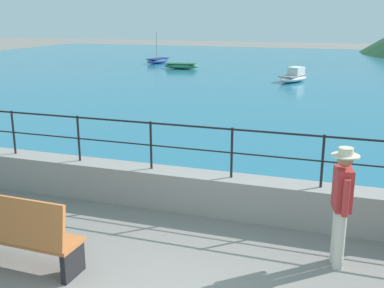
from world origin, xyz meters
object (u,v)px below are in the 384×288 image
(bench_main, at_px, (18,233))
(boat_5, at_px, (181,66))
(boat_0, at_px, (158,60))
(person_walking, at_px, (341,201))
(boat_4, at_px, (294,77))

(bench_main, relative_size, boat_5, 0.71)
(bench_main, xyz_separation_m, boat_0, (-9.55, 27.52, -0.29))
(bench_main, relative_size, person_walking, 0.98)
(boat_0, distance_m, boat_4, 12.80)
(boat_4, height_order, boat_5, boat_4)
(person_walking, height_order, boat_5, person_walking)
(person_walking, relative_size, boat_5, 0.73)
(person_walking, bearing_deg, boat_5, 115.18)
(person_walking, distance_m, boat_0, 29.37)
(bench_main, bearing_deg, person_walking, 20.60)
(bench_main, relative_size, boat_4, 0.69)
(boat_4, relative_size, boat_5, 1.03)
(boat_5, bearing_deg, person_walking, -64.82)
(boat_4, bearing_deg, boat_0, 147.14)
(bench_main, xyz_separation_m, person_walking, (4.18, 1.57, 0.42))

